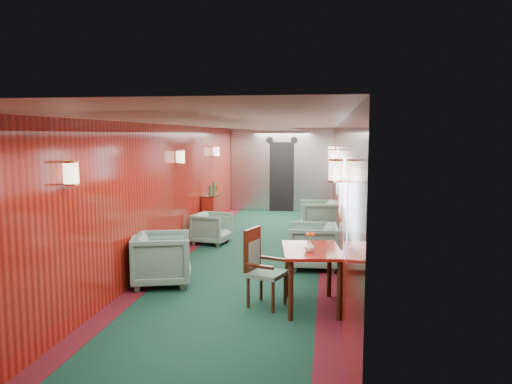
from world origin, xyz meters
TOP-DOWN VIEW (x-y plane):
  - room at (0.00, 0.00)m, footprint 12.00×12.10m
  - bulkhead at (0.00, 5.91)m, footprint 2.98×0.17m
  - windows_right at (1.49, 0.25)m, footprint 0.02×8.60m
  - wall_sconces at (0.00, 0.57)m, footprint 2.97×7.97m
  - dining_table at (1.13, -2.24)m, footprint 0.85×1.11m
  - side_chair at (0.47, -2.22)m, footprint 0.57×0.58m
  - credenza at (-1.34, 2.77)m, footprint 0.29×0.94m
  - flower_vase at (1.10, -2.39)m, footprint 0.13×0.13m
  - armchair_left_near at (-1.09, -1.54)m, footprint 1.04×1.02m
  - armchair_left_far at (-1.01, 1.31)m, footprint 0.81×0.79m
  - armchair_right_near at (1.08, -0.30)m, footprint 0.85×0.83m
  - armchair_right_far at (1.12, 2.74)m, footprint 0.88×0.86m

SIDE VIEW (x-z plane):
  - armchair_left_far at x=-1.01m, z-range 0.00..0.62m
  - armchair_right_far at x=1.12m, z-range 0.00..0.73m
  - armchair_right_near at x=1.08m, z-range 0.00..0.74m
  - armchair_left_near at x=-1.09m, z-range 0.00..0.77m
  - credenza at x=-1.34m, z-range -0.13..0.99m
  - side_chair at x=0.47m, z-range 0.04..1.05m
  - dining_table at x=1.13m, z-range 0.26..1.03m
  - flower_vase at x=1.10m, z-range 0.77..0.90m
  - bulkhead at x=0.00m, z-range -0.01..2.38m
  - windows_right at x=1.49m, z-range 1.05..1.85m
  - room at x=0.00m, z-range 0.43..2.83m
  - wall_sconces at x=0.00m, z-range 1.66..1.91m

